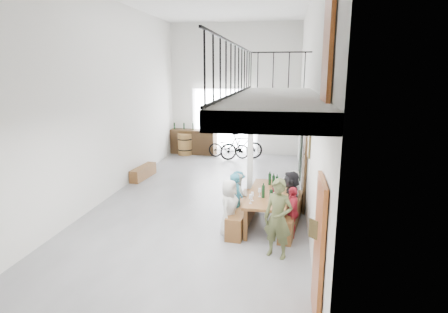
% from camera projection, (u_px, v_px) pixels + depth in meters
% --- Properties ---
extents(floor, '(12.00, 12.00, 0.00)m').
position_uv_depth(floor, '(206.00, 198.00, 10.68)').
color(floor, slate).
rests_on(floor, ground).
extents(room_walls, '(12.00, 12.00, 12.00)m').
position_uv_depth(room_walls, '(204.00, 70.00, 9.88)').
color(room_walls, white).
rests_on(room_walls, ground).
extents(gateway_portal, '(2.80, 0.08, 2.80)m').
position_uv_depth(gateway_portal, '(225.00, 122.00, 16.14)').
color(gateway_portal, white).
rests_on(gateway_portal, ground).
extents(right_wall_decor, '(0.07, 8.28, 5.07)m').
position_uv_depth(right_wall_decor, '(309.00, 156.00, 8.07)').
color(right_wall_decor, '#9B4A26').
rests_on(right_wall_decor, ground).
extents(balcony, '(1.52, 5.62, 4.00)m').
position_uv_depth(balcony, '(275.00, 104.00, 6.70)').
color(balcony, silver).
rests_on(balcony, ground).
extents(tasting_table, '(1.03, 2.26, 0.79)m').
position_uv_depth(tasting_table, '(269.00, 196.00, 8.65)').
color(tasting_table, brown).
rests_on(tasting_table, ground).
extents(bench_inner, '(0.53, 2.22, 0.51)m').
position_uv_depth(bench_inner, '(243.00, 213.00, 8.85)').
color(bench_inner, brown).
rests_on(bench_inner, ground).
extents(bench_wall, '(0.61, 2.29, 0.52)m').
position_uv_depth(bench_wall, '(291.00, 215.00, 8.71)').
color(bench_wall, brown).
rests_on(bench_wall, ground).
extents(tableware, '(0.77, 1.52, 0.35)m').
position_uv_depth(tableware, '(270.00, 186.00, 8.69)').
color(tableware, black).
rests_on(tableware, tasting_table).
extents(side_bench, '(0.43, 1.44, 0.40)m').
position_uv_depth(side_bench, '(143.00, 172.00, 12.61)').
color(side_bench, brown).
rests_on(side_bench, ground).
extents(oak_barrel, '(0.62, 0.62, 0.92)m').
position_uv_depth(oak_barrel, '(185.00, 144.00, 16.09)').
color(oak_barrel, olive).
rests_on(oak_barrel, ground).
extents(serving_counter, '(2.05, 0.77, 1.06)m').
position_uv_depth(serving_counter, '(193.00, 142.00, 16.27)').
color(serving_counter, '#382411').
rests_on(serving_counter, ground).
extents(counter_bottles, '(1.75, 0.26, 0.28)m').
position_uv_depth(counter_bottles, '(193.00, 127.00, 16.12)').
color(counter_bottles, black).
rests_on(counter_bottles, serving_counter).
extents(guest_left_a, '(0.52, 0.69, 1.27)m').
position_uv_depth(guest_left_a, '(229.00, 208.00, 8.12)').
color(guest_left_a, beige).
rests_on(guest_left_a, ground).
extents(guest_left_b, '(0.35, 0.49, 1.28)m').
position_uv_depth(guest_left_b, '(236.00, 200.00, 8.59)').
color(guest_left_b, teal).
rests_on(guest_left_b, ground).
extents(guest_left_c, '(0.58, 0.64, 1.09)m').
position_uv_depth(guest_left_c, '(238.00, 195.00, 9.27)').
color(guest_left_c, beige).
rests_on(guest_left_c, ground).
extents(guest_left_d, '(0.53, 0.75, 1.05)m').
position_uv_depth(guest_left_d, '(238.00, 191.00, 9.61)').
color(guest_left_d, teal).
rests_on(guest_left_d, ground).
extents(guest_right_a, '(0.29, 0.67, 1.13)m').
position_uv_depth(guest_right_a, '(292.00, 212.00, 8.06)').
color(guest_right_a, maroon).
rests_on(guest_right_a, ground).
extents(guest_right_b, '(0.39, 1.20, 1.30)m').
position_uv_depth(guest_right_b, '(291.00, 198.00, 8.70)').
color(guest_right_b, black).
rests_on(guest_right_b, ground).
extents(guest_right_c, '(0.56, 0.66, 1.15)m').
position_uv_depth(guest_right_c, '(293.00, 192.00, 9.34)').
color(guest_right_c, beige).
rests_on(guest_right_c, ground).
extents(host_standing, '(0.67, 0.56, 1.57)m').
position_uv_depth(host_standing, '(278.00, 219.00, 7.14)').
color(host_standing, '#494F2C').
rests_on(host_standing, ground).
extents(potted_plant, '(0.38, 0.33, 0.41)m').
position_uv_depth(potted_plant, '(293.00, 191.00, 10.61)').
color(potted_plant, '#1A481E').
rests_on(potted_plant, ground).
extents(bicycle_near, '(1.81, 0.82, 0.92)m').
position_uv_depth(bicycle_near, '(229.00, 147.00, 15.51)').
color(bicycle_near, black).
rests_on(bicycle_near, ground).
extents(bicycle_far, '(1.85, 1.19, 1.08)m').
position_uv_depth(bicycle_far, '(242.00, 146.00, 15.19)').
color(bicycle_far, black).
rests_on(bicycle_far, ground).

